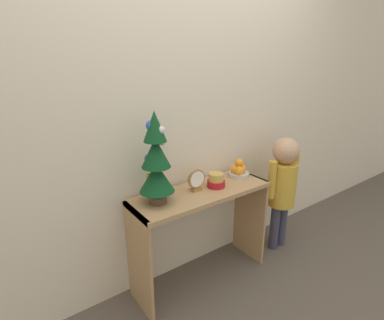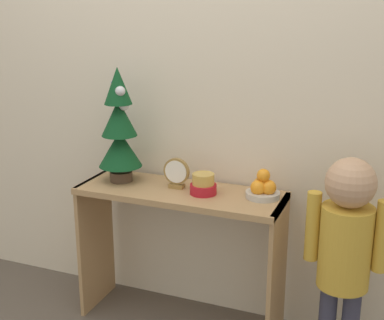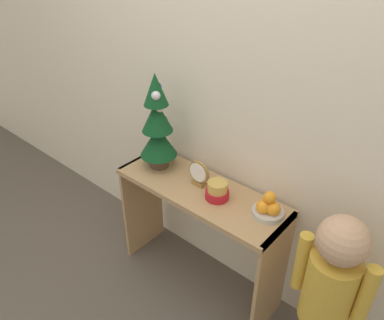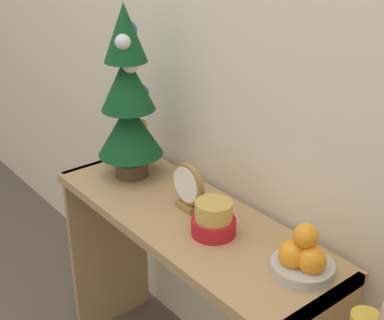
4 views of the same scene
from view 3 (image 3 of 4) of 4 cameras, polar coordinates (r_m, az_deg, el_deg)
name	(u,v)px [view 3 (image 3 of 4)]	position (r m, az deg, el deg)	size (l,w,h in m)	color
ground_plane	(180,295)	(2.43, -1.79, -19.85)	(12.00, 12.00, 0.00)	brown
back_wall	(229,82)	(1.93, 5.71, 11.80)	(7.00, 0.05, 2.50)	beige
console_table	(200,213)	(2.14, 1.18, -8.09)	(0.99, 0.35, 0.71)	tan
mini_tree	(157,124)	(2.10, -5.30, 5.44)	(0.21, 0.21, 0.57)	#4C3828
fruit_bowl	(268,207)	(1.87, 11.52, -7.08)	(0.16, 0.16, 0.14)	#B7B2A8
singing_bowl	(217,191)	(1.94, 3.87, -4.73)	(0.12, 0.12, 0.10)	#AD1923
desk_clock	(199,174)	(2.02, 1.04, -2.10)	(0.13, 0.04, 0.15)	olive
child_figure	(330,284)	(1.79, 20.32, -17.36)	(0.34, 0.22, 0.97)	#38384C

